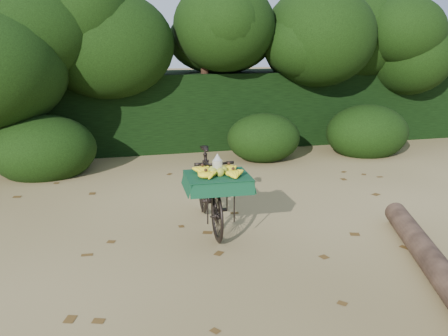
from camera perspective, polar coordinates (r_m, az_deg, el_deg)
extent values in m
plane|color=tan|center=(6.09, 4.71, -9.60)|extent=(80.00, 80.00, 0.00)
imported|color=black|center=(6.58, -1.79, -2.55)|extent=(0.60, 1.84, 1.09)
cube|color=black|center=(5.91, -0.78, -1.04)|extent=(0.42, 0.50, 0.03)
cube|color=#124328|center=(5.90, -0.78, -0.87)|extent=(0.82, 0.69, 0.01)
ellipsoid|color=olive|center=(5.90, -0.05, -0.30)|extent=(0.11, 0.08, 0.12)
ellipsoid|color=olive|center=(5.95, -0.67, -0.17)|extent=(0.11, 0.08, 0.12)
ellipsoid|color=olive|center=(5.91, -1.44, -0.28)|extent=(0.11, 0.08, 0.12)
ellipsoid|color=olive|center=(5.84, -1.30, -0.47)|extent=(0.11, 0.08, 0.12)
ellipsoid|color=olive|center=(5.83, -0.43, -0.49)|extent=(0.11, 0.08, 0.12)
cylinder|color=#EAE5C6|center=(5.89, -0.80, 0.17)|extent=(0.13, 0.13, 0.16)
cylinder|color=brown|center=(5.52, 25.15, -12.17)|extent=(1.64, 3.91, 0.29)
cube|color=black|center=(11.78, -5.38, 7.03)|extent=(26.00, 1.80, 1.80)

